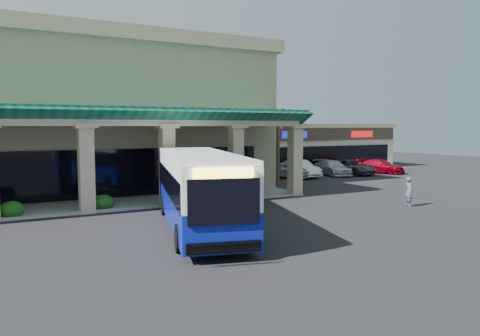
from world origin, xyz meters
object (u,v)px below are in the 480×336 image
pedestrian (409,192)px  car_gray (351,167)px  car_white (300,169)px  car_silver (289,170)px  car_red (332,168)px  transit_bus (199,190)px  car_extra (381,166)px

pedestrian → car_gray: pedestrian is taller
car_gray → pedestrian: bearing=-129.7°
car_white → car_gray: size_ratio=0.93×
pedestrian → car_white: (3.89, 15.86, -0.08)m
pedestrian → car_silver: (2.56, 15.63, -0.12)m
car_red → pedestrian: bearing=-105.9°
transit_bus → car_silver: bearing=59.9°
car_gray → car_extra: (3.56, -0.40, -0.03)m
car_gray → car_extra: 3.58m
pedestrian → car_extra: bearing=-19.4°
pedestrian → car_extra: size_ratio=0.36×
car_extra → car_silver: bearing=160.9°
transit_bus → pedestrian: bearing=13.1°
car_white → car_extra: bearing=-4.2°
pedestrian → car_white: 16.33m
car_gray → car_extra: size_ratio=1.08×
car_silver → car_white: bearing=-8.4°
car_red → car_gray: 2.07m
car_red → car_extra: size_ratio=1.04×
transit_bus → car_white: (16.86, 15.25, -0.93)m
car_silver → car_gray: 7.11m
pedestrian → car_silver: 15.84m
car_silver → car_white: size_ratio=0.91×
car_silver → car_red: 5.06m
car_silver → car_gray: size_ratio=0.84×
transit_bus → car_red: size_ratio=2.49×
car_silver → car_extra: car_silver is taller
car_white → car_red: size_ratio=0.96×
car_red → car_extra: bearing=2.5°
transit_bus → car_silver: (15.53, 15.02, -0.98)m
car_red → car_extra: 5.65m
car_red → car_extra: car_red is taller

